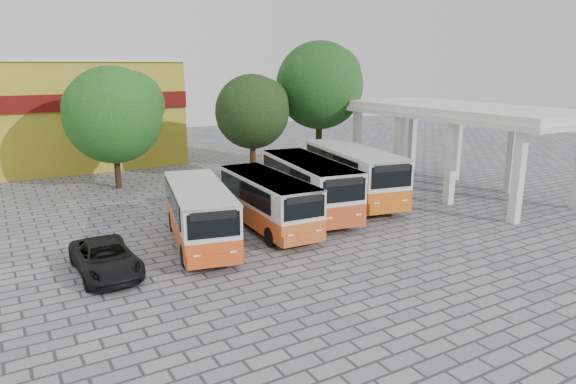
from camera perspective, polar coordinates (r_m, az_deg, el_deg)
ground at (r=24.59m, az=7.95°, el=-4.67°), size 90.00×90.00×0.00m
terminal_shelter at (r=33.61m, az=18.30°, el=8.35°), size 6.80×15.80×5.40m
shophouse_block at (r=44.50m, az=-25.83°, el=7.90°), size 20.40×10.40×8.30m
bus_far_left at (r=22.88m, az=-9.80°, el=-2.11°), size 3.75×7.77×2.67m
bus_centre_left at (r=24.72m, az=-2.26°, el=-0.78°), size 2.54×7.35×2.61m
bus_centre_right at (r=27.25m, az=2.32°, el=0.99°), size 3.64×8.39×2.92m
bus_far_right at (r=30.05m, az=7.24°, el=2.32°), size 4.14×8.95×3.09m
tree_left at (r=34.47m, az=-18.78°, el=8.45°), size 6.42×6.11×7.78m
tree_middle at (r=35.10m, az=-3.94°, el=9.17°), size 5.26×5.01×7.22m
tree_right at (r=38.31m, az=3.61°, el=12.05°), size 6.69×6.37×9.52m
parked_car at (r=20.90m, az=-19.60°, el=-6.95°), size 2.19×4.58×1.26m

